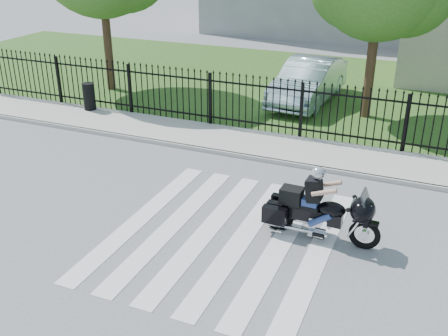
% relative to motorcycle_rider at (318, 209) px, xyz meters
% --- Properties ---
extents(ground, '(120.00, 120.00, 0.00)m').
position_rel_motorcycle_rider_xyz_m(ground, '(-1.80, -0.69, -0.67)').
color(ground, slate).
rests_on(ground, ground).
extents(crosswalk, '(5.00, 5.50, 0.01)m').
position_rel_motorcycle_rider_xyz_m(crosswalk, '(-1.80, -0.69, -0.67)').
color(crosswalk, silver).
rests_on(crosswalk, ground).
extents(sidewalk, '(40.00, 2.00, 0.12)m').
position_rel_motorcycle_rider_xyz_m(sidewalk, '(-1.80, 4.31, -0.61)').
color(sidewalk, '#ADAAA3').
rests_on(sidewalk, ground).
extents(curb, '(40.00, 0.12, 0.12)m').
position_rel_motorcycle_rider_xyz_m(curb, '(-1.80, 3.31, -0.61)').
color(curb, '#ADAAA3').
rests_on(curb, ground).
extents(grass_strip, '(40.00, 12.00, 0.02)m').
position_rel_motorcycle_rider_xyz_m(grass_strip, '(-1.80, 11.31, -0.66)').
color(grass_strip, '#29511B').
rests_on(grass_strip, ground).
extents(iron_fence, '(26.00, 0.04, 1.80)m').
position_rel_motorcycle_rider_xyz_m(iron_fence, '(-1.80, 5.31, 0.23)').
color(iron_fence, black).
rests_on(iron_fence, ground).
extents(motorcycle_rider, '(2.49, 0.78, 1.65)m').
position_rel_motorcycle_rider_xyz_m(motorcycle_rider, '(0.00, 0.00, 0.00)').
color(motorcycle_rider, black).
rests_on(motorcycle_rider, ground).
extents(parked_car, '(1.99, 4.89, 1.58)m').
position_rel_motorcycle_rider_xyz_m(parked_car, '(-2.56, 9.15, 0.13)').
color(parked_car, '#97B2BE').
rests_on(parked_car, grass_strip).
extents(litter_bin, '(0.49, 0.49, 0.94)m').
position_rel_motorcycle_rider_xyz_m(litter_bin, '(-9.31, 5.01, -0.09)').
color(litter_bin, black).
rests_on(litter_bin, sidewalk).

